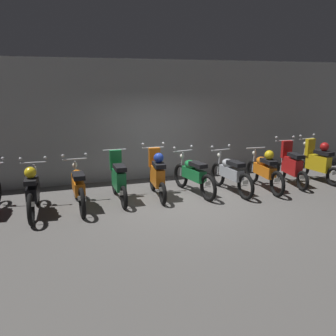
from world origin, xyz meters
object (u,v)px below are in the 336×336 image
(motorbike_slot_8, at_px, (291,166))
(motorbike_slot_3, at_px, (118,179))
(motorbike_slot_1, at_px, (33,190))
(motorbike_slot_4, at_px, (157,175))
(motorbike_slot_5, at_px, (193,175))
(motorbike_slot_6, at_px, (231,173))
(motorbike_slot_2, at_px, (78,187))
(motorbike_slot_7, at_px, (264,170))
(motorbike_slot_9, at_px, (318,161))

(motorbike_slot_8, bearing_deg, motorbike_slot_3, 178.32)
(motorbike_slot_1, bearing_deg, motorbike_slot_4, 5.62)
(motorbike_slot_5, height_order, motorbike_slot_6, same)
(motorbike_slot_3, height_order, motorbike_slot_6, motorbike_slot_3)
(motorbike_slot_2, distance_m, motorbike_slot_6, 3.80)
(motorbike_slot_7, height_order, motorbike_slot_8, motorbike_slot_8)
(motorbike_slot_9, bearing_deg, motorbike_slot_1, -178.25)
(motorbike_slot_1, xyz_separation_m, motorbike_slot_7, (5.70, -0.00, -0.00))
(motorbike_slot_4, relative_size, motorbike_slot_7, 0.86)
(motorbike_slot_5, bearing_deg, motorbike_slot_1, -176.15)
(motorbike_slot_9, bearing_deg, motorbike_slot_5, 179.65)
(motorbike_slot_2, xyz_separation_m, motorbike_slot_3, (0.95, 0.20, 0.03))
(motorbike_slot_2, relative_size, motorbike_slot_7, 1.00)
(motorbike_slot_5, xyz_separation_m, motorbike_slot_7, (1.91, -0.26, 0.03))
(motorbike_slot_3, xyz_separation_m, motorbike_slot_5, (1.90, -0.05, -0.03))
(motorbike_slot_4, height_order, motorbike_slot_5, motorbike_slot_4)
(motorbike_slot_2, bearing_deg, motorbike_slot_5, 3.18)
(motorbike_slot_1, height_order, motorbike_slot_5, same)
(motorbike_slot_3, xyz_separation_m, motorbike_slot_6, (2.85, -0.24, -0.03))
(motorbike_slot_3, xyz_separation_m, motorbike_slot_7, (3.80, -0.30, 0.00))
(motorbike_slot_5, bearing_deg, motorbike_slot_2, -176.82)
(motorbike_slot_6, distance_m, motorbike_slot_8, 1.91)
(motorbike_slot_1, height_order, motorbike_slot_6, same)
(motorbike_slot_5, height_order, motorbike_slot_8, motorbike_slot_8)
(motorbike_slot_5, distance_m, motorbike_slot_6, 0.97)
(motorbike_slot_2, height_order, motorbike_slot_3, motorbike_slot_3)
(motorbike_slot_2, bearing_deg, motorbike_slot_7, -1.20)
(motorbike_slot_6, distance_m, motorbike_slot_7, 0.96)
(motorbike_slot_7, xyz_separation_m, motorbike_slot_9, (1.90, 0.23, 0.04))
(motorbike_slot_1, relative_size, motorbike_slot_4, 1.16)
(motorbike_slot_1, height_order, motorbike_slot_2, same)
(motorbike_slot_5, distance_m, motorbike_slot_9, 3.80)
(motorbike_slot_3, bearing_deg, motorbike_slot_5, -1.40)
(motorbike_slot_8, bearing_deg, motorbike_slot_5, 178.14)
(motorbike_slot_2, relative_size, motorbike_slot_6, 1.00)
(motorbike_slot_6, relative_size, motorbike_slot_7, 1.00)
(motorbike_slot_1, height_order, motorbike_slot_4, motorbike_slot_4)
(motorbike_slot_4, height_order, motorbike_slot_7, motorbike_slot_4)
(motorbike_slot_3, bearing_deg, motorbike_slot_2, -167.86)
(motorbike_slot_3, xyz_separation_m, motorbike_slot_8, (4.76, -0.14, 0.00))
(motorbike_slot_4, xyz_separation_m, motorbike_slot_8, (3.81, -0.12, -0.04))
(motorbike_slot_7, relative_size, motorbike_slot_9, 1.16)
(motorbike_slot_2, bearing_deg, motorbike_slot_8, 0.65)
(motorbike_slot_1, relative_size, motorbike_slot_3, 1.16)
(motorbike_slot_2, relative_size, motorbike_slot_4, 1.16)
(motorbike_slot_4, relative_size, motorbike_slot_5, 0.87)
(motorbike_slot_2, height_order, motorbike_slot_7, motorbike_slot_2)
(motorbike_slot_1, relative_size, motorbike_slot_9, 1.16)
(motorbike_slot_3, xyz_separation_m, motorbike_slot_9, (5.70, -0.07, 0.04))
(motorbike_slot_5, bearing_deg, motorbike_slot_9, -0.35)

